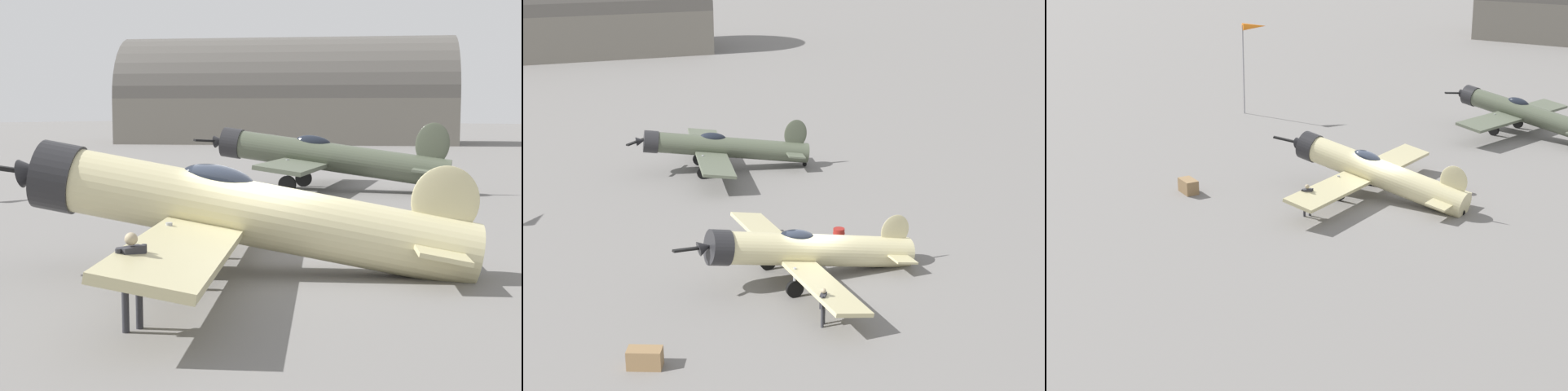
# 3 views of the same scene
# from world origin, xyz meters

# --- Properties ---
(ground_plane) EXTENTS (400.00, 400.00, 0.00)m
(ground_plane) POSITION_xyz_m (0.00, 0.00, 0.00)
(ground_plane) COLOR slate
(airplane_foreground) EXTENTS (11.72, 10.34, 3.29)m
(airplane_foreground) POSITION_xyz_m (-0.27, 0.45, 1.41)
(airplane_foreground) COLOR beige
(airplane_foreground) RESTS_ON ground_plane
(airplane_mid_apron) EXTENTS (11.34, 10.96, 3.28)m
(airplane_mid_apron) POSITION_xyz_m (15.92, 8.28, 1.57)
(airplane_mid_apron) COLOR #4C5442
(airplane_mid_apron) RESTS_ON ground_plane
(ground_crew_mechanic) EXTENTS (0.65, 0.26, 1.69)m
(ground_crew_mechanic) POSITION_xyz_m (-4.84, -0.92, 1.02)
(ground_crew_mechanic) COLOR #2D2D33
(ground_crew_mechanic) RESTS_ON ground_plane
(equipment_crate) EXTENTS (0.86, 1.38, 0.77)m
(equipment_crate) POSITION_xyz_m (-9.28, 5.23, 0.38)
(equipment_crate) COLOR olive
(equipment_crate) RESTS_ON ground_plane
(fuel_drum) EXTENTS (0.62, 0.62, 0.81)m
(fuel_drum) POSITION_xyz_m (4.37, -0.61, 0.41)
(fuel_drum) COLOR maroon
(fuel_drum) RESTS_ON ground_plane
(distant_hangar) EXTENTS (30.92, 39.75, 14.24)m
(distant_hangar) POSITION_xyz_m (58.21, 39.77, 4.39)
(distant_hangar) COLOR slate
(distant_hangar) RESTS_ON ground_plane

